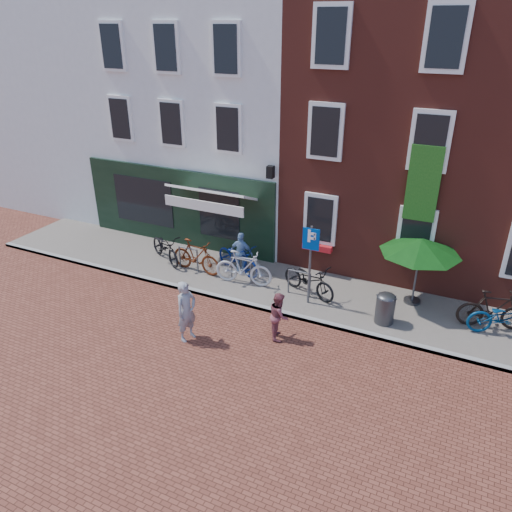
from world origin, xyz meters
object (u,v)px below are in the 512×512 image
at_px(litter_bin, 385,307).
at_px(bicycle_1, 196,256).
at_px(bicycle_2, 238,258).
at_px(cafe_person, 241,253).
at_px(bicycle_3, 243,268).
at_px(boy, 279,315).
at_px(bicycle_4, 309,279).
at_px(bicycle_6, 506,318).
at_px(parasol, 421,243).
at_px(bicycle_0, 165,247).
at_px(bicycle_5, 494,310).
at_px(woman, 186,311).
at_px(parking_sign, 310,252).

height_order(litter_bin, bicycle_1, bicycle_1).
bearing_deg(bicycle_2, cafe_person, -62.79).
bearing_deg(bicycle_3, boy, -141.80).
height_order(cafe_person, bicycle_4, cafe_person).
distance_m(bicycle_3, bicycle_6, 7.63).
bearing_deg(parasol, bicycle_0, -174.31).
bearing_deg(bicycle_1, bicycle_4, -81.59).
xyz_separation_m(cafe_person, bicycle_3, (0.42, -0.70, -0.14)).
height_order(litter_bin, bicycle_0, bicycle_0).
height_order(bicycle_5, bicycle_6, bicycle_5).
xyz_separation_m(litter_bin, bicycle_3, (-4.58, 0.31, 0.07)).
xyz_separation_m(boy, cafe_person, (-2.54, 2.79, 0.14)).
xyz_separation_m(bicycle_2, bicycle_6, (8.17, -0.19, 0.00)).
bearing_deg(bicycle_3, bicycle_5, -91.76).
distance_m(litter_bin, boy, 3.04).
bearing_deg(cafe_person, bicycle_6, 179.92).
bearing_deg(boy, bicycle_0, 42.18).
bearing_deg(bicycle_2, bicycle_3, -119.31).
height_order(cafe_person, bicycle_2, cafe_person).
height_order(bicycle_0, bicycle_2, same).
xyz_separation_m(bicycle_0, bicycle_6, (10.85, 0.17, 0.00)).
xyz_separation_m(litter_bin, boy, (-2.46, -1.79, 0.07)).
bearing_deg(woman, bicycle_4, -17.63).
bearing_deg(litter_bin, bicycle_5, 20.05).
bearing_deg(bicycle_5, bicycle_3, 80.52).
xyz_separation_m(woman, cafe_person, (-0.35, 3.92, -0.05)).
height_order(woman, bicycle_0, woman).
bearing_deg(litter_bin, woman, -147.96).
distance_m(bicycle_1, bicycle_6, 9.45).
bearing_deg(litter_bin, bicycle_4, 166.90).
distance_m(bicycle_0, bicycle_5, 10.54).
xyz_separation_m(bicycle_3, bicycle_6, (7.62, 0.49, -0.06)).
height_order(parasol, bicycle_1, parasol).
bearing_deg(bicycle_4, bicycle_3, 118.01).
bearing_deg(bicycle_0, parasol, -54.09).
xyz_separation_m(woman, boy, (2.19, 1.13, -0.19)).
bearing_deg(bicycle_6, bicycle_4, 75.21).
relative_size(bicycle_0, bicycle_3, 1.03).
distance_m(parking_sign, bicycle_3, 2.55).
distance_m(parasol, bicycle_5, 2.62).
xyz_separation_m(boy, bicycle_5, (5.19, 2.78, -0.00)).
relative_size(cafe_person, bicycle_1, 0.75).
bearing_deg(woman, parasol, -35.27).
xyz_separation_m(bicycle_2, bicycle_4, (2.68, -0.42, 0.00)).
height_order(woman, bicycle_4, woman).
bearing_deg(bicycle_0, bicycle_1, -69.65).
bearing_deg(bicycle_6, cafe_person, 71.35).
distance_m(litter_bin, cafe_person, 5.11).
distance_m(boy, bicycle_2, 3.85).
relative_size(litter_bin, parasol, 0.42).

